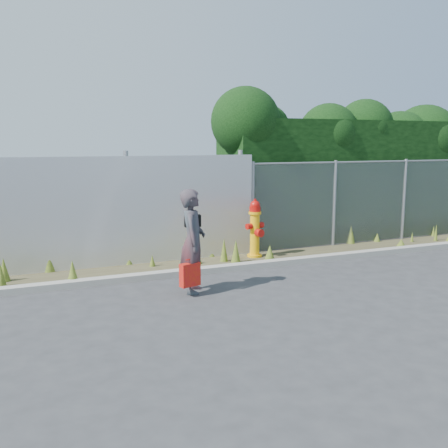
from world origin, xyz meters
TOP-DOWN VIEW (x-y plane):
  - ground at (0.00, 0.00)m, footprint 80.00×80.00m
  - curb at (0.00, 1.80)m, footprint 16.00×0.22m
  - weed_strip at (-1.14, 2.47)m, footprint 16.00×1.35m
  - corrugated_fence at (-3.25, 3.01)m, footprint 8.50×0.21m
  - chainlink_fence at (4.25, 3.00)m, footprint 6.50×0.07m
  - hedge at (4.57, 3.99)m, footprint 7.75×1.95m
  - fire_hydrant at (0.93, 2.62)m, footprint 0.43×0.38m
  - woman at (-1.11, 0.78)m, footprint 0.62×0.74m
  - red_tote_bag at (-1.24, 0.56)m, footprint 0.34×0.13m
  - black_shoulder_bag at (-1.06, 0.94)m, footprint 0.27×0.11m

SIDE VIEW (x-z plane):
  - ground at x=0.00m, z-range 0.00..0.00m
  - curb at x=0.00m, z-range 0.00..0.12m
  - weed_strip at x=-1.14m, z-range -0.14..0.41m
  - red_tote_bag at x=-1.24m, z-range 0.14..0.59m
  - fire_hydrant at x=0.93m, z-range -0.02..1.26m
  - woman at x=-1.11m, z-range 0.00..1.72m
  - chainlink_fence at x=4.25m, z-range 0.01..2.06m
  - corrugated_fence at x=-3.25m, z-range -0.05..2.25m
  - black_shoulder_bag at x=-1.06m, z-range 1.07..1.27m
  - hedge at x=4.57m, z-range 0.13..3.88m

